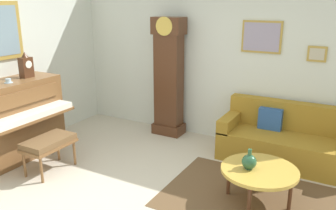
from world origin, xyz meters
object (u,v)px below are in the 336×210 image
Objects in this scene: coffee_table at (259,171)px; green_jug at (249,162)px; grandfather_clock at (169,80)px; couch at (288,141)px; piano at (13,120)px; piano_bench at (49,143)px; teacup at (8,81)px; mantel_clock at (26,66)px.

coffee_table is 0.17m from green_jug.
grandfather_clock is 2.52m from coffee_table.
grandfather_clock is at bearing 141.34° from green_jug.
couch reaches higher than coffee_table.
piano is 2.52m from grandfather_clock.
couch is 1.30m from coffee_table.
coffee_table is (2.72, 0.61, -0.01)m from piano_bench.
coffee_table is at bearing 12.54° from piano_bench.
teacup is (0.08, -0.05, 0.60)m from piano.
grandfather_clock is at bearing 52.82° from piano.
grandfather_clock is 1.07× the size of couch.
teacup is at bearing -170.75° from green_jug.
piano_bench is at bearing -167.46° from coffee_table.
grandfather_clock is at bearing 175.96° from couch.
grandfather_clock is (0.74, 2.05, 0.56)m from piano_bench.
teacup is (-3.41, -0.59, 0.80)m from coffee_table.
mantel_clock reaches higher than teacup.
grandfather_clock is 2.17m from couch.
piano is at bearing 175.46° from piano_bench.
teacup is at bearing -125.08° from grandfather_clock.
grandfather_clock reaches higher than mantel_clock.
couch is at bearing 86.53° from coffee_table.
piano_bench is 2.79m from coffee_table.
coffee_table is 3.62m from mantel_clock.
piano_bench is at bearing -27.11° from mantel_clock.
teacup reaches higher than couch.
teacup reaches higher than piano.
piano reaches higher than piano_bench.
piano is 6.00× the size of green_jug.
teacup is 0.48× the size of green_jug.
piano is at bearing 147.05° from teacup.
piano reaches higher than coffee_table.
grandfather_clock is 17.50× the size of teacup.
couch is 5.00× the size of mantel_clock.
piano reaches higher than green_jug.
green_jug is (3.38, 0.16, -0.83)m from mantel_clock.
piano is 3.42m from green_jug.
piano is 0.61m from teacup.
mantel_clock is (-1.51, -1.66, 0.38)m from grandfather_clock.
piano is 3.54m from coffee_table.
teacup is (-1.43, -2.04, 0.23)m from grandfather_clock.
coffee_table is at bearing 3.52° from mantel_clock.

